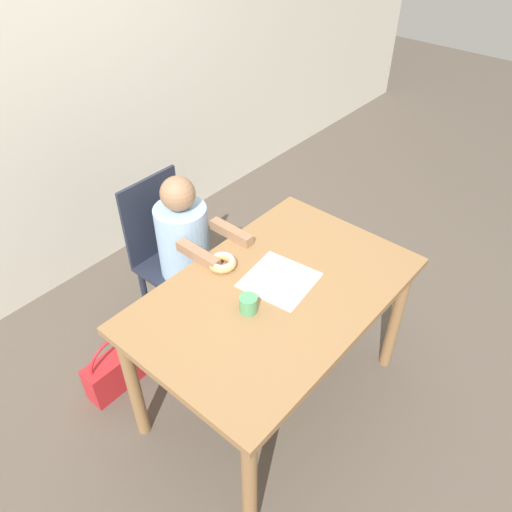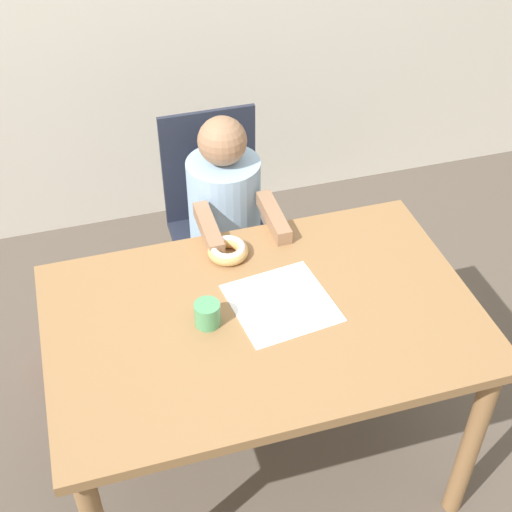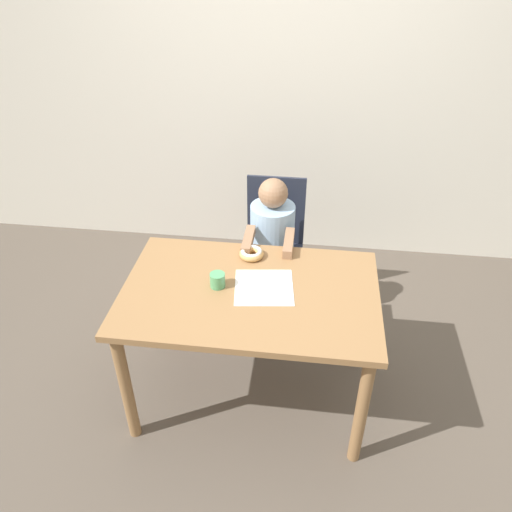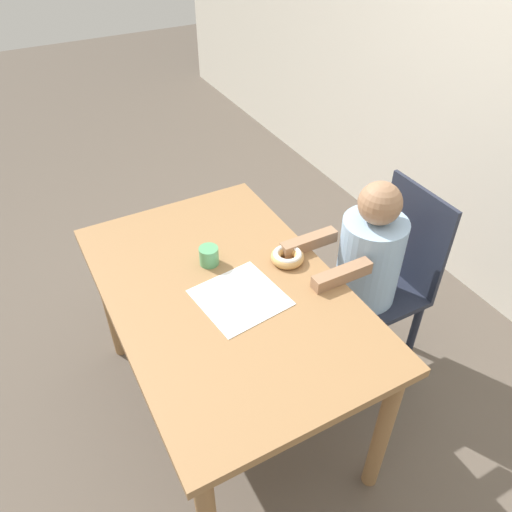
{
  "view_description": "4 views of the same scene",
  "coord_description": "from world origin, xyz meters",
  "px_view_note": "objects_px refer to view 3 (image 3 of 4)",
  "views": [
    {
      "loc": [
        -1.22,
        -0.94,
        2.22
      ],
      "look_at": [
        0.01,
        0.12,
        0.86
      ],
      "focal_mm": 35.0,
      "sensor_mm": 36.0,
      "label": 1
    },
    {
      "loc": [
        -0.43,
        -1.39,
        2.21
      ],
      "look_at": [
        0.01,
        0.12,
        0.86
      ],
      "focal_mm": 50.0,
      "sensor_mm": 36.0,
      "label": 2
    },
    {
      "loc": [
        0.27,
        -1.88,
        2.26
      ],
      "look_at": [
        0.01,
        0.12,
        0.86
      ],
      "focal_mm": 35.0,
      "sensor_mm": 36.0,
      "label": 3
    },
    {
      "loc": [
        1.22,
        -0.53,
        1.99
      ],
      "look_at": [
        0.01,
        0.12,
        0.86
      ],
      "focal_mm": 35.0,
      "sensor_mm": 36.0,
      "label": 4
    }
  ],
  "objects_px": {
    "child_figure": "(272,256)",
    "donut": "(251,253)",
    "cup": "(218,280)",
    "chair": "(273,250)",
    "handbag": "(192,297)"
  },
  "relations": [
    {
      "from": "child_figure",
      "to": "donut",
      "type": "relative_size",
      "value": 7.95
    },
    {
      "from": "cup",
      "to": "chair",
      "type": "bearing_deg",
      "value": 74.23
    },
    {
      "from": "chair",
      "to": "child_figure",
      "type": "bearing_deg",
      "value": -90.0
    },
    {
      "from": "donut",
      "to": "handbag",
      "type": "height_order",
      "value": "donut"
    },
    {
      "from": "handbag",
      "to": "cup",
      "type": "distance_m",
      "value": 0.97
    },
    {
      "from": "child_figure",
      "to": "handbag",
      "type": "height_order",
      "value": "child_figure"
    },
    {
      "from": "chair",
      "to": "donut",
      "type": "distance_m",
      "value": 0.55
    },
    {
      "from": "child_figure",
      "to": "donut",
      "type": "bearing_deg",
      "value": -102.54
    },
    {
      "from": "chair",
      "to": "child_figure",
      "type": "relative_size",
      "value": 0.91
    },
    {
      "from": "donut",
      "to": "cup",
      "type": "xyz_separation_m",
      "value": [
        -0.13,
        -0.27,
        0.01
      ]
    },
    {
      "from": "child_figure",
      "to": "cup",
      "type": "height_order",
      "value": "child_figure"
    },
    {
      "from": "cup",
      "to": "child_figure",
      "type": "bearing_deg",
      "value": 71.43
    },
    {
      "from": "chair",
      "to": "handbag",
      "type": "distance_m",
      "value": 0.65
    },
    {
      "from": "chair",
      "to": "child_figure",
      "type": "distance_m",
      "value": 0.12
    },
    {
      "from": "cup",
      "to": "donut",
      "type": "bearing_deg",
      "value": 64.26
    }
  ]
}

